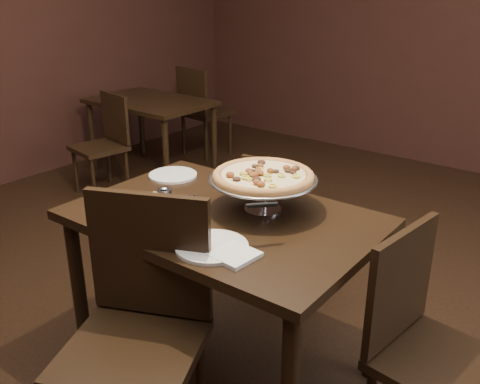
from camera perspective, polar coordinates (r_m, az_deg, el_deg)
The scene contains 16 objects.
room at distance 2.10m, azimuth -1.12°, elevation 13.72°, with size 6.04×7.04×2.84m.
dining_table at distance 2.27m, azimuth -1.77°, elevation -4.78°, with size 1.27×0.86×0.78m.
background_table at distance 4.96m, azimuth -9.51°, elevation 8.65°, with size 1.08×0.72×0.68m.
pizza_stand at distance 2.21m, azimuth 2.50°, elevation 1.69°, with size 0.46×0.46×0.19m.
parmesan_shaker at distance 2.19m, azimuth -5.14°, elevation -1.61°, with size 0.06×0.06×0.10m.
pepper_flake_shaker at distance 2.26m, azimuth -8.05°, elevation -0.81°, with size 0.06×0.06×0.11m.
packet_caddy at distance 2.27m, azimuth -8.63°, elevation -1.30°, with size 0.10×0.10×0.08m.
napkin_stack at distance 1.90m, azimuth -0.61°, elevation -6.74°, with size 0.15×0.15×0.02m, color white.
plate_left at distance 2.68m, azimuth -7.17°, elevation 1.81°, with size 0.24×0.24×0.01m, color white.
plate_near at distance 1.96m, azimuth -3.03°, elevation -5.85°, with size 0.27×0.27×0.01m, color white.
serving_spatula at distance 1.94m, azimuth 2.33°, elevation -1.47°, with size 0.15×0.15×0.02m.
chair_far at distance 2.93m, azimuth 4.65°, elevation -3.24°, with size 0.42×0.42×0.84m.
chair_near at distance 2.01m, azimuth -10.69°, elevation -13.57°, with size 0.62×0.62×1.00m.
chair_side at distance 2.10m, azimuth 19.09°, elevation -14.84°, with size 0.46×0.46×0.89m.
bg_chair_far at distance 5.41m, azimuth -4.18°, elevation 8.91°, with size 0.46×0.46×0.89m.
bg_chair_near at distance 4.59m, azimuth -14.18°, elevation 5.40°, with size 0.44×0.44×0.82m.
Camera 1 is at (1.37, -1.58, 1.70)m, focal length 40.00 mm.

